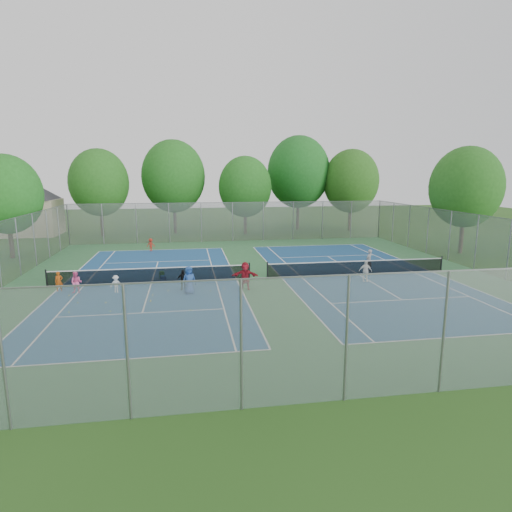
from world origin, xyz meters
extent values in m
plane|color=#254E18|center=(0.00, 0.00, 0.00)|extent=(120.00, 120.00, 0.00)
cube|color=#30663A|center=(0.00, 0.00, 0.01)|extent=(32.00, 32.00, 0.01)
cube|color=navy|center=(-7.00, 0.00, 0.02)|extent=(10.97, 23.77, 0.01)
cube|color=navy|center=(7.00, 0.00, 0.02)|extent=(10.97, 23.77, 0.01)
cube|color=black|center=(-7.00, 0.00, 0.46)|extent=(12.87, 0.10, 0.91)
cube|color=black|center=(7.00, 0.00, 0.46)|extent=(12.87, 0.10, 0.91)
cube|color=gray|center=(0.00, 16.00, 2.00)|extent=(32.00, 0.10, 4.00)
cube|color=gray|center=(0.00, -16.00, 2.00)|extent=(32.00, 0.10, 4.00)
cube|color=gray|center=(16.00, 0.00, 2.00)|extent=(0.10, 32.00, 4.00)
cube|color=#B7A88C|center=(-22.00, 24.00, 2.00)|extent=(6.00, 5.00, 4.00)
pyramid|color=#2D2D33|center=(-22.00, 24.00, 6.20)|extent=(11.03, 11.03, 2.20)
cylinder|color=#443326|center=(-14.00, 22.00, 1.75)|extent=(0.36, 0.36, 3.50)
ellipsoid|color=#235B1A|center=(-14.00, 22.00, 5.90)|extent=(6.40, 6.40, 7.36)
cylinder|color=#443326|center=(-6.00, 23.00, 1.93)|extent=(0.36, 0.36, 3.85)
ellipsoid|color=#1F5C1A|center=(-6.00, 23.00, 6.55)|extent=(7.20, 7.20, 8.28)
cylinder|color=#443326|center=(2.00, 21.00, 1.57)|extent=(0.36, 0.36, 3.15)
ellipsoid|color=#21621C|center=(2.00, 21.00, 5.40)|extent=(6.00, 6.00, 6.90)
cylinder|color=#443326|center=(9.00, 24.00, 2.10)|extent=(0.36, 0.36, 4.20)
ellipsoid|color=#19571C|center=(9.00, 24.00, 7.05)|extent=(7.60, 7.60, 8.74)
cylinder|color=#443326|center=(15.00, 22.00, 1.75)|extent=(0.36, 0.36, 3.50)
ellipsoid|color=#255618|center=(15.00, 22.00, 5.97)|extent=(6.60, 6.60, 7.59)
cylinder|color=#443326|center=(-19.00, 10.00, 1.57)|extent=(0.36, 0.36, 3.15)
ellipsoid|color=#1E601C|center=(-19.00, 10.00, 5.25)|extent=(5.60, 5.60, 6.44)
cylinder|color=#443326|center=(19.00, 6.00, 1.75)|extent=(0.36, 0.36, 3.50)
ellipsoid|color=#215619|center=(19.00, 6.00, 5.75)|extent=(6.00, 6.00, 6.90)
cube|color=blue|center=(-6.31, 0.52, 0.13)|extent=(0.39, 0.39, 0.27)
cube|color=#268D2D|center=(-6.40, 0.80, 0.25)|extent=(0.33, 0.33, 0.49)
imported|color=#C45012|center=(-12.25, -1.44, 0.60)|extent=(0.51, 0.42, 1.21)
imported|color=pink|center=(-11.11, -2.07, 0.65)|extent=(0.68, 0.56, 1.31)
imported|color=silver|center=(-8.86, -2.29, 0.53)|extent=(0.73, 0.49, 1.06)
imported|color=black|center=(-4.99, -2.26, 0.61)|extent=(0.75, 0.39, 1.23)
imported|color=#274D92|center=(-4.62, -3.22, 0.82)|extent=(0.93, 0.76, 1.65)
imported|color=maroon|center=(-1.28, -2.81, 0.85)|extent=(1.64, 0.80, 1.70)
imported|color=#B32719|center=(-7.90, 11.36, 0.58)|extent=(0.81, 0.54, 1.16)
imported|color=gray|center=(8.09, 0.56, 0.80)|extent=(0.70, 0.66, 1.61)
imported|color=white|center=(6.66, -2.15, 0.71)|extent=(0.87, 0.48, 1.41)
sphere|color=yellow|center=(-6.74, -4.42, 0.03)|extent=(0.07, 0.07, 0.07)
sphere|color=yellow|center=(-5.86, -2.46, 0.03)|extent=(0.07, 0.07, 0.07)
sphere|color=#B3CC2F|center=(-4.60, -6.41, 0.03)|extent=(0.07, 0.07, 0.07)
sphere|color=#C4EE37|center=(-10.65, -5.76, 0.03)|extent=(0.07, 0.07, 0.07)
sphere|color=yellow|center=(-11.42, -2.65, 0.03)|extent=(0.07, 0.07, 0.07)
sphere|color=#B3D631|center=(-8.60, -5.96, 0.03)|extent=(0.07, 0.07, 0.07)
sphere|color=#CBD531|center=(-2.55, -2.57, 0.03)|extent=(0.07, 0.07, 0.07)
sphere|color=#CBE835|center=(-9.10, -4.41, 0.03)|extent=(0.07, 0.07, 0.07)
sphere|color=#ADC92E|center=(-3.39, -2.96, 0.03)|extent=(0.07, 0.07, 0.07)
sphere|color=#B2C12C|center=(-6.74, -4.54, 0.03)|extent=(0.07, 0.07, 0.07)
sphere|color=#DEF238|center=(-6.70, -3.30, 0.03)|extent=(0.07, 0.07, 0.07)
sphere|color=#B6DA32|center=(-10.61, -4.14, 0.03)|extent=(0.07, 0.07, 0.07)
camera|label=1|loc=(-4.65, -27.57, 6.93)|focal=30.00mm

